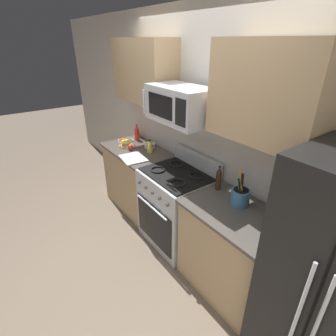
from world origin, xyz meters
The scene contains 16 objects.
ground_plane centered at (0.00, 0.00, 0.00)m, with size 16.00×16.00×0.00m, color #6B5B4C.
wall_back centered at (0.00, 1.01, 1.30)m, with size 8.00×0.10×2.60m, color beige.
counter_left centered at (-0.91, 0.63, 0.46)m, with size 1.04×0.63×0.91m.
range_oven centered at (0.00, 0.63, 0.47)m, with size 0.76×0.67×1.09m.
counter_right centered at (0.84, 0.63, 0.46)m, with size 0.91×0.63×0.91m.
microwave centered at (0.00, 0.66, 1.68)m, with size 0.71×0.44×0.34m.
upper_cabinets_left centered at (-0.92, 0.79, 1.90)m, with size 1.03×0.34×0.74m.
upper_cabinets_right centered at (0.85, 0.79, 1.90)m, with size 0.90×0.34×0.74m.
utensil_crock centered at (0.78, 0.74, 0.99)m, with size 0.17×0.17×0.34m.
fruit_basket centered at (-1.12, 0.58, 0.96)m, with size 0.22×0.22×0.10m.
apple_loose centered at (-0.93, 0.55, 0.95)m, with size 0.08×0.08×0.08m, color red.
cutting_board centered at (-0.65, 0.44, 0.92)m, with size 0.33×0.28×0.02m, color silver.
bottle_hot_sauce centered at (-1.23, 0.82, 1.01)m, with size 0.07×0.07×0.23m.
bottle_soy centered at (0.48, 0.77, 1.03)m, with size 0.05×0.05×0.25m.
bottle_oil centered at (-0.71, 0.72, 0.99)m, with size 0.07×0.07×0.18m.
prep_bowl centered at (-0.86, 0.81, 0.94)m, with size 0.15×0.15×0.06m.
Camera 1 is at (2.00, -0.93, 2.25)m, focal length 27.74 mm.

